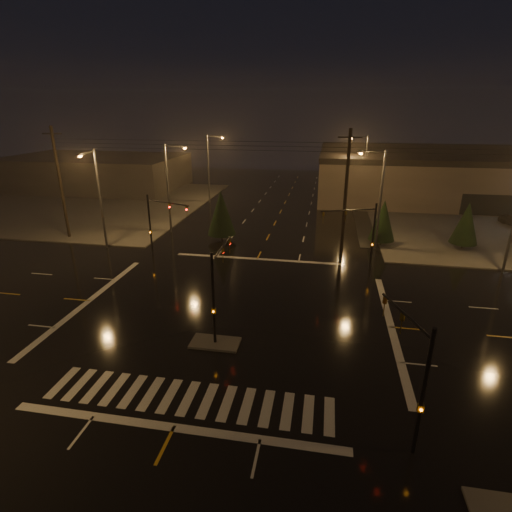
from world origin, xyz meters
name	(u,v)px	position (x,y,z in m)	size (l,w,h in m)	color
ground	(230,313)	(0.00, 0.00, 0.00)	(140.00, 140.00, 0.00)	black
sidewalk_nw	(86,203)	(-30.00, 30.00, 0.06)	(36.00, 36.00, 0.12)	#4A4742
median_island	(215,343)	(0.00, -4.00, 0.07)	(3.00, 1.60, 0.15)	#4A4742
crosswalk	(188,398)	(0.00, -9.00, 0.01)	(15.00, 2.60, 0.01)	beige
stop_bar_near	(174,427)	(0.00, -11.00, 0.01)	(16.00, 0.50, 0.01)	beige
stop_bar_far	(257,259)	(0.00, 11.00, 0.01)	(16.00, 0.50, 0.01)	beige
retail_building	(511,174)	(35.00, 45.99, 3.84)	(60.20, 28.30, 7.20)	brown
commercial_block	(96,172)	(-35.00, 42.00, 2.80)	(30.00, 18.00, 5.60)	#3C3634
signal_mast_median	(217,282)	(0.00, -3.07, 3.75)	(0.25, 4.59, 6.00)	black
signal_mast_ne	(363,229)	(9.50, 10.14, 3.79)	(4.84, 1.86, 6.00)	black
signal_mast_nw	(158,219)	(-9.50, 10.14, 3.79)	(4.84, 1.86, 6.00)	black
signal_mast_se	(415,367)	(10.23, -9.75, 3.71)	(1.55, 3.87, 6.00)	black
streetlight_1	(170,183)	(-11.18, 18.00, 5.80)	(2.77, 0.32, 10.00)	#38383A
streetlight_2	(210,164)	(-11.18, 34.00, 5.80)	(2.77, 0.32, 10.00)	#38383A
streetlight_3	(378,193)	(11.18, 16.00, 5.80)	(2.77, 0.32, 10.00)	#38383A
streetlight_4	(363,166)	(11.18, 36.00, 5.80)	(2.77, 0.32, 10.00)	#38383A
streetlight_5	(98,193)	(-16.00, 11.18, 5.80)	(0.32, 2.77, 10.00)	#38383A
utility_pole_0	(60,183)	(-22.00, 14.00, 6.13)	(2.20, 0.32, 12.00)	black
utility_pole_1	(346,193)	(8.00, 14.00, 6.13)	(2.20, 0.32, 12.00)	black
conifer_0	(383,220)	(12.13, 17.13, 2.80)	(2.69, 2.69, 4.90)	black
conifer_1	(466,223)	(20.27, 17.50, 2.80)	(2.69, 2.69, 4.90)	black
conifer_3	(221,213)	(-4.84, 16.10, 3.09)	(3.06, 3.06, 5.49)	black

